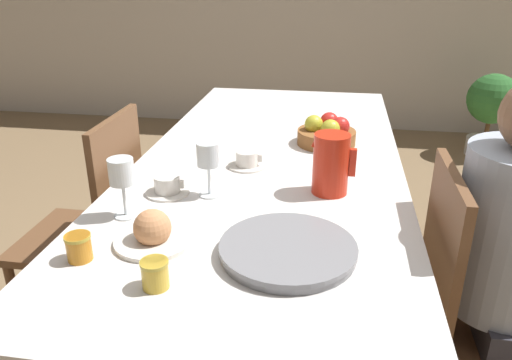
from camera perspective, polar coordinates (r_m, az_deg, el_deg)
name	(u,v)px	position (r m, az deg, el deg)	size (l,w,h in m)	color
ground_plane	(268,327)	(2.23, 1.39, -16.45)	(20.00, 20.00, 0.00)	#7F6647
dining_table	(270,181)	(1.86, 1.59, -0.06)	(0.94, 2.15, 0.78)	silver
chair_person_side	(475,320)	(1.60, 23.76, -14.39)	(0.42, 0.42, 0.94)	brown
chair_opposite	(95,228)	(2.01, -17.93, -5.24)	(0.42, 0.42, 0.94)	brown
red_pitcher	(331,163)	(1.53, 8.55, 1.88)	(0.14, 0.11, 0.19)	red
wine_glass_water	(208,157)	(1.49, -5.48, 2.63)	(0.07, 0.07, 0.17)	white
wine_glass_juice	(122,175)	(1.41, -15.11, 0.54)	(0.07, 0.07, 0.17)	white
teacup_near_person	(167,186)	(1.56, -10.09, -0.71)	(0.13, 0.13, 0.06)	silver
teacup_across	(247,160)	(1.74, -1.02, 2.28)	(0.13, 0.13, 0.06)	silver
serving_tray	(288,250)	(1.23, 3.67, -7.96)	(0.34, 0.34, 0.03)	gray
bread_plate	(153,232)	(1.29, -11.71, -5.87)	(0.20, 0.20, 0.10)	silver
jam_jar_amber	(79,246)	(1.27, -19.61, -7.14)	(0.06, 0.06, 0.07)	#C67A1E
jam_jar_red	(155,273)	(1.12, -11.47, -10.36)	(0.06, 0.06, 0.07)	gold
fruit_bowl	(327,133)	(1.98, 8.12, 5.33)	(0.23, 0.23, 0.11)	brown
potted_plant	(491,107)	(4.37, 25.31, 7.56)	(0.39, 0.39, 0.66)	beige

